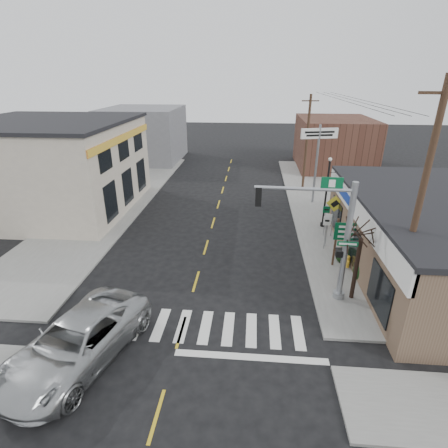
# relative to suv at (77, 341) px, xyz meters

# --- Properties ---
(ground) EXTENTS (140.00, 140.00, 0.00)m
(ground) POSITION_rel_suv_xyz_m (3.56, 1.87, -0.89)
(ground) COLOR black
(ground) RESTS_ON ground
(sidewalk_right) EXTENTS (6.00, 38.00, 0.13)m
(sidewalk_right) POSITION_rel_suv_xyz_m (12.56, 14.87, -0.83)
(sidewalk_right) COLOR slate
(sidewalk_right) RESTS_ON ground
(sidewalk_left) EXTENTS (6.00, 38.00, 0.13)m
(sidewalk_left) POSITION_rel_suv_xyz_m (-5.44, 14.87, -0.83)
(sidewalk_left) COLOR slate
(sidewalk_left) RESTS_ON ground
(center_line) EXTENTS (0.12, 56.00, 0.01)m
(center_line) POSITION_rel_suv_xyz_m (3.56, 9.87, -0.89)
(center_line) COLOR gold
(center_line) RESTS_ON ground
(crosswalk) EXTENTS (11.00, 2.20, 0.01)m
(crosswalk) POSITION_rel_suv_xyz_m (3.56, 2.27, -0.89)
(crosswalk) COLOR silver
(crosswalk) RESTS_ON ground
(left_building) EXTENTS (12.00, 12.00, 6.80)m
(left_building) POSITION_rel_suv_xyz_m (-9.44, 15.87, 2.51)
(left_building) COLOR #B6AB97
(left_building) RESTS_ON ground
(bldg_distant_right) EXTENTS (8.00, 10.00, 5.60)m
(bldg_distant_right) POSITION_rel_suv_xyz_m (15.56, 31.87, 1.91)
(bldg_distant_right) COLOR #513025
(bldg_distant_right) RESTS_ON ground
(bldg_distant_left) EXTENTS (9.00, 10.00, 6.40)m
(bldg_distant_left) POSITION_rel_suv_xyz_m (-7.44, 33.87, 2.31)
(bldg_distant_left) COLOR slate
(bldg_distant_left) RESTS_ON ground
(suv) EXTENTS (4.64, 6.98, 1.78)m
(suv) POSITION_rel_suv_xyz_m (0.00, 0.00, 0.00)
(suv) COLOR #A4A7A9
(suv) RESTS_ON ground
(traffic_signal_pole) EXTENTS (4.74, 0.38, 6.01)m
(traffic_signal_pole) POSITION_rel_suv_xyz_m (10.05, 4.86, 2.82)
(traffic_signal_pole) COLOR #92959A
(traffic_signal_pole) RESTS_ON sidewalk_right
(guide_sign) EXTENTS (1.63, 0.14, 2.85)m
(guide_sign) POSITION_rel_suv_xyz_m (11.76, 8.01, 1.08)
(guide_sign) COLOR #412C1E
(guide_sign) RESTS_ON sidewalk_right
(fire_hydrant) EXTENTS (0.23, 0.23, 0.73)m
(fire_hydrant) POSITION_rel_suv_xyz_m (11.87, 7.84, -0.36)
(fire_hydrant) COLOR gold
(fire_hydrant) RESTS_ON sidewalk_right
(ped_crossing_sign) EXTENTS (1.11, 0.08, 2.86)m
(ped_crossing_sign) POSITION_rel_suv_xyz_m (11.76, 12.01, 1.19)
(ped_crossing_sign) COLOR gray
(ped_crossing_sign) RESTS_ON sidewalk_right
(lamp_post) EXTENTS (0.65, 0.51, 4.96)m
(lamp_post) POSITION_rel_suv_xyz_m (11.53, 13.61, 2.12)
(lamp_post) COLOR black
(lamp_post) RESTS_ON sidewalk_right
(dance_center_sign) EXTENTS (3.02, 0.19, 6.42)m
(dance_center_sign) POSITION_rel_suv_xyz_m (11.52, 18.79, 4.10)
(dance_center_sign) COLOR gray
(dance_center_sign) RESTS_ON sidewalk_right
(bare_tree) EXTENTS (2.38, 2.38, 4.77)m
(bare_tree) POSITION_rel_suv_xyz_m (11.39, 4.90, 2.99)
(bare_tree) COLOR black
(bare_tree) RESTS_ON sidewalk_right
(shrub_front) EXTENTS (1.18, 1.18, 0.89)m
(shrub_front) POSITION_rel_suv_xyz_m (12.45, 6.68, -0.32)
(shrub_front) COLOR #1F3A1B
(shrub_front) RESTS_ON sidewalk_right
(shrub_back) EXTENTS (0.98, 0.98, 0.74)m
(shrub_back) POSITION_rel_suv_xyz_m (11.83, 8.54, -0.39)
(shrub_back) COLOR black
(shrub_back) RESTS_ON sidewalk_right
(utility_pole_near) EXTENTS (1.75, 0.26, 10.09)m
(utility_pole_near) POSITION_rel_suv_xyz_m (13.06, 3.88, 4.41)
(utility_pole_near) COLOR #4C3A1F
(utility_pole_near) RESTS_ON sidewalk_right
(utility_pole_far) EXTENTS (1.48, 0.22, 8.50)m
(utility_pole_far) POSITION_rel_suv_xyz_m (11.06, 22.07, 3.60)
(utility_pole_far) COLOR #4A2921
(utility_pole_far) RESTS_ON sidewalk_right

